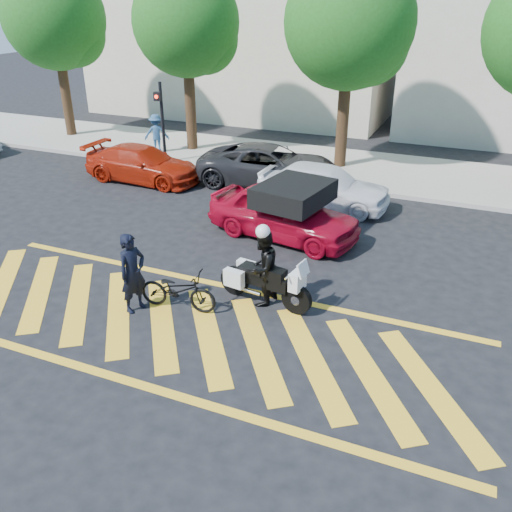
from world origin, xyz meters
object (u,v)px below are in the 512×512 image
at_px(red_convertible, 284,213).
at_px(parked_mid_right, 323,185).
at_px(officer_moto, 263,268).
at_px(parked_left, 143,164).
at_px(officer_bike, 133,273).
at_px(parked_mid_left, 270,166).
at_px(bicycle, 178,290).
at_px(police_motorcycle, 263,281).

distance_m(red_convertible, parked_mid_right, 2.73).
distance_m(officer_moto, parked_left, 9.58).
bearing_deg(officer_moto, red_convertible, -158.07).
bearing_deg(officer_bike, parked_mid_left, 19.11).
height_order(bicycle, parked_left, parked_left).
height_order(police_motorcycle, parked_mid_right, parked_mid_right).
relative_size(bicycle, parked_mid_left, 0.34).
distance_m(officer_bike, police_motorcycle, 2.81).
bearing_deg(officer_bike, officer_moto, -44.78).
bearing_deg(bicycle, parked_left, 32.15).
height_order(officer_moto, parked_mid_left, officer_moto).
bearing_deg(parked_left, police_motorcycle, -129.69).
bearing_deg(parked_mid_left, parked_left, 100.52).
bearing_deg(officer_bike, parked_mid_right, 2.05).
distance_m(officer_bike, parked_mid_right, 7.83).
bearing_deg(officer_bike, police_motorcycle, -44.83).
relative_size(parked_mid_left, parked_mid_right, 1.20).
relative_size(parked_left, parked_mid_right, 1.03).
relative_size(officer_bike, police_motorcycle, 0.79).
bearing_deg(police_motorcycle, parked_left, 148.13).
xyz_separation_m(bicycle, parked_left, (-5.67, 7.19, 0.17)).
height_order(officer_moto, parked_left, officer_moto).
bearing_deg(parked_mid_right, parked_mid_left, 60.58).
bearing_deg(police_motorcycle, officer_moto, -151.60).
xyz_separation_m(police_motorcycle, parked_mid_left, (-2.87, 7.64, 0.16)).
distance_m(officer_bike, red_convertible, 5.13).
bearing_deg(parked_mid_left, officer_bike, 175.54).
distance_m(officer_bike, officer_moto, 2.78).
xyz_separation_m(parked_mid_left, parked_mid_right, (2.36, -1.40, 0.02)).
bearing_deg(bicycle, parked_mid_right, -14.81).
height_order(parked_left, parked_mid_right, parked_mid_right).
bearing_deg(parked_mid_right, parked_left, 91.21).
distance_m(officer_moto, red_convertible, 3.64).
distance_m(officer_bike, parked_left, 8.99).
xyz_separation_m(red_convertible, parked_left, (-6.43, 2.71, -0.10)).
relative_size(police_motorcycle, parked_mid_left, 0.45).
height_order(bicycle, police_motorcycle, police_motorcycle).
bearing_deg(police_motorcycle, officer_bike, -142.51).
bearing_deg(parked_left, parked_mid_left, -71.41).
bearing_deg(officer_moto, parked_mid_right, -166.79).
bearing_deg(police_motorcycle, bicycle, -140.61).
bearing_deg(red_convertible, police_motorcycle, -156.78).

